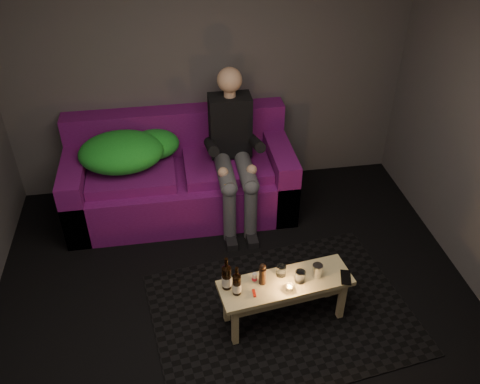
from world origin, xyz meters
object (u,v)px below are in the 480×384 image
object	(u,v)px
sofa	(180,178)
person	(233,147)
beer_bottle_a	(227,277)
steel_cup	(317,270)
beer_bottle_b	(237,284)
coffee_table	(285,288)

from	to	relation	value
sofa	person	size ratio (longest dim) A/B	1.50
beer_bottle_a	person	bearing A→B (deg)	79.62
person	steel_cup	size ratio (longest dim) A/B	13.55
beer_bottle_a	steel_cup	world-z (taller)	beer_bottle_a
beer_bottle_b	steel_cup	xyz separation A→B (m)	(0.63, 0.08, -0.04)
beer_bottle_b	steel_cup	size ratio (longest dim) A/B	2.37
beer_bottle_a	sofa	bearing A→B (deg)	98.70
person	beer_bottle_a	world-z (taller)	person
beer_bottle_b	steel_cup	distance (m)	0.64
sofa	beer_bottle_a	bearing A→B (deg)	-81.30
beer_bottle_b	steel_cup	world-z (taller)	beer_bottle_b
sofa	coffee_table	distance (m)	1.78
sofa	steel_cup	bearing A→B (deg)	-59.67
beer_bottle_b	person	bearing A→B (deg)	82.47
person	beer_bottle_a	size ratio (longest dim) A/B	5.06
coffee_table	sofa	bearing A→B (deg)	113.06
sofa	person	world-z (taller)	person
beer_bottle_a	steel_cup	size ratio (longest dim) A/B	2.68
coffee_table	steel_cup	size ratio (longest dim) A/B	9.75
sofa	beer_bottle_b	world-z (taller)	sofa
sofa	beer_bottle_b	distance (m)	1.73
person	beer_bottle_a	bearing A→B (deg)	-100.38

